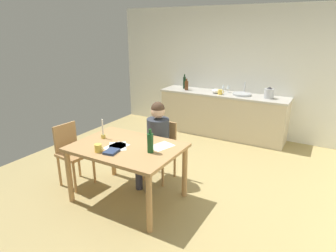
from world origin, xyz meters
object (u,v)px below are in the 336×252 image
(person_seated, at_px, (156,138))
(wine_glass_near_sink, at_px, (228,87))
(sink_unit, at_px, (242,94))
(stovetop_kettle, at_px, (269,93))
(chair_at_table, at_px, (161,148))
(book_magazine, at_px, (111,152))
(mixing_bowl, at_px, (216,91))
(coffee_mug, at_px, (98,148))
(bottle_oil, at_px, (184,82))
(dining_table, at_px, (127,153))
(wine_bottle_on_table, at_px, (150,143))
(chair_side_empty, at_px, (72,151))
(teacup_on_counter, at_px, (220,92))
(bottle_vinegar, at_px, (187,85))
(candlestick, at_px, (103,133))
(wine_glass_by_kettle, at_px, (223,86))

(person_seated, relative_size, wine_glass_near_sink, 7.76)
(sink_unit, relative_size, stovetop_kettle, 1.64)
(chair_at_table, xyz_separation_m, person_seated, (-0.00, -0.15, 0.20))
(book_magazine, height_order, mixing_bowl, mixing_bowl)
(chair_at_table, bearing_deg, coffee_mug, -103.04)
(chair_at_table, relative_size, coffee_mug, 6.83)
(chair_at_table, height_order, bottle_oil, bottle_oil)
(bottle_oil, relative_size, wine_glass_near_sink, 2.05)
(wine_glass_near_sink, bearing_deg, chair_at_table, -94.42)
(dining_table, relative_size, wine_bottle_on_table, 4.61)
(chair_side_empty, xyz_separation_m, teacup_on_counter, (1.13, 2.87, 0.45))
(wine_glass_near_sink, relative_size, teacup_on_counter, 1.27)
(mixing_bowl, bearing_deg, stovetop_kettle, 3.05)
(bottle_vinegar, bearing_deg, stovetop_kettle, 2.95)
(bottle_oil, bearing_deg, stovetop_kettle, -1.05)
(stovetop_kettle, distance_m, wine_glass_near_sink, 0.87)
(coffee_mug, height_order, wine_bottle_on_table, wine_bottle_on_table)
(bottle_vinegar, bearing_deg, person_seated, -74.01)
(coffee_mug, xyz_separation_m, bottle_oil, (-0.53, 3.31, 0.23))
(wine_bottle_on_table, relative_size, sink_unit, 0.81)
(person_seated, relative_size, coffee_mug, 9.46)
(sink_unit, bearing_deg, teacup_on_counter, -158.64)
(person_seated, xyz_separation_m, sink_unit, (0.52, 2.39, 0.24))
(chair_side_empty, distance_m, stovetop_kettle, 3.68)
(book_magazine, xyz_separation_m, wine_glass_near_sink, (0.28, 3.37, 0.24))
(dining_table, height_order, candlestick, candlestick)
(wine_glass_near_sink, bearing_deg, wine_glass_by_kettle, 180.00)
(teacup_on_counter, bearing_deg, bottle_oil, 168.46)
(dining_table, bearing_deg, person_seated, 83.59)
(chair_side_empty, height_order, stovetop_kettle, stovetop_kettle)
(wine_bottle_on_table, height_order, wine_glass_by_kettle, wine_glass_by_kettle)
(chair_side_empty, distance_m, wine_glass_near_sink, 3.43)
(bottle_vinegar, relative_size, wine_glass_near_sink, 1.58)
(sink_unit, distance_m, stovetop_kettle, 0.52)
(person_seated, bearing_deg, wine_bottle_on_table, -62.96)
(teacup_on_counter, bearing_deg, stovetop_kettle, 9.35)
(book_magazine, distance_m, bottle_vinegar, 3.19)
(dining_table, xyz_separation_m, coffee_mug, (-0.17, -0.32, 0.15))
(candlestick, bearing_deg, chair_at_table, 52.92)
(wine_bottle_on_table, bearing_deg, teacup_on_counter, 93.55)
(wine_bottle_on_table, distance_m, stovetop_kettle, 3.07)
(mixing_bowl, xyz_separation_m, stovetop_kettle, (1.03, 0.05, 0.06))
(dining_table, height_order, wine_glass_by_kettle, wine_glass_by_kettle)
(bottle_oil, bearing_deg, candlestick, -84.82)
(coffee_mug, xyz_separation_m, bottle_vinegar, (-0.42, 3.19, 0.20))
(coffee_mug, bearing_deg, person_seated, 75.10)
(dining_table, bearing_deg, bottle_oil, 103.20)
(chair_side_empty, bearing_deg, dining_table, 3.81)
(bottle_oil, height_order, wine_glass_by_kettle, bottle_oil)
(person_seated, height_order, candlestick, person_seated)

